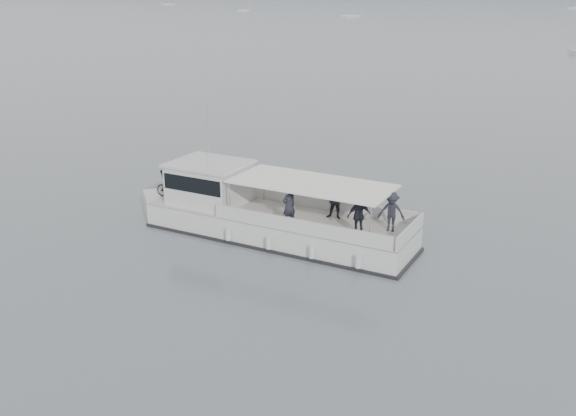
% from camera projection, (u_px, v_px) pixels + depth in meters
% --- Properties ---
extents(ground, '(1400.00, 1400.00, 0.00)m').
position_uv_depth(ground, '(405.00, 247.00, 29.66)').
color(ground, slate).
rests_on(ground, ground).
extents(tour_boat, '(14.93, 4.34, 6.23)m').
position_uv_depth(tour_boat, '(255.00, 214.00, 31.00)').
color(tour_boat, silver).
rests_on(tour_boat, ground).
extents(moored_fleet, '(427.20, 341.69, 10.29)m').
position_uv_depth(moored_fleet, '(523.00, 20.00, 205.74)').
color(moored_fleet, silver).
rests_on(moored_fleet, ground).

